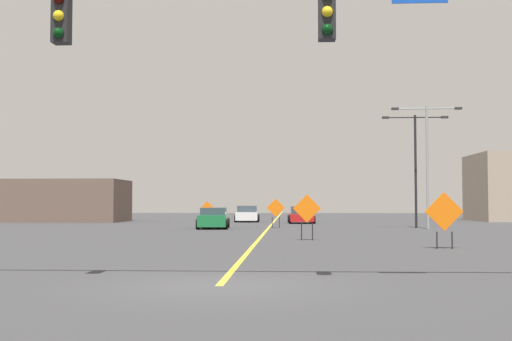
% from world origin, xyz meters
% --- Properties ---
extents(ground, '(188.85, 188.85, 0.00)m').
position_xyz_m(ground, '(0.00, 0.00, 0.00)').
color(ground, '#38383A').
extents(road_centre_stripe, '(0.16, 104.92, 0.01)m').
position_xyz_m(road_centre_stripe, '(0.00, 52.46, 0.00)').
color(road_centre_stripe, yellow).
rests_on(road_centre_stripe, ground).
extents(traffic_signal_assembly, '(16.23, 0.44, 6.73)m').
position_xyz_m(traffic_signal_assembly, '(-2.94, -0.01, 5.01)').
color(traffic_signal_assembly, gray).
rests_on(traffic_signal_assembly, ground).
extents(street_lamp_mid_left, '(4.38, 0.24, 7.73)m').
position_xyz_m(street_lamp_mid_left, '(10.03, 28.69, 4.67)').
color(street_lamp_mid_left, gray).
rests_on(street_lamp_mid_left, ground).
extents(street_lamp_near_right, '(4.30, 0.24, 7.42)m').
position_xyz_m(street_lamp_near_right, '(9.65, 30.56, 4.50)').
color(street_lamp_near_right, black).
rests_on(street_lamp_near_right, ground).
extents(construction_sign_right_shoulder, '(1.23, 0.14, 2.01)m').
position_xyz_m(construction_sign_right_shoulder, '(2.15, 15.94, 1.28)').
color(construction_sign_right_shoulder, orange).
rests_on(construction_sign_right_shoulder, ground).
extents(construction_sign_right_lane, '(1.10, 0.08, 1.80)m').
position_xyz_m(construction_sign_right_lane, '(-5.64, 42.77, 1.14)').
color(construction_sign_right_lane, orange).
rests_on(construction_sign_right_lane, ground).
extents(construction_sign_left_lane, '(1.40, 0.13, 2.03)m').
position_xyz_m(construction_sign_left_lane, '(6.91, 10.88, 1.26)').
color(construction_sign_left_lane, orange).
rests_on(construction_sign_left_lane, ground).
extents(construction_sign_median_far, '(1.20, 0.19, 1.92)m').
position_xyz_m(construction_sign_median_far, '(0.47, 30.42, 1.22)').
color(construction_sign_median_far, orange).
rests_on(construction_sign_median_far, ground).
extents(car_white_near, '(2.17, 4.56, 1.39)m').
position_xyz_m(car_white_near, '(-2.30, 44.15, 0.66)').
color(car_white_near, white).
rests_on(car_white_near, ground).
extents(car_red_approaching, '(2.20, 4.24, 1.36)m').
position_xyz_m(car_red_approaching, '(2.31, 40.31, 0.65)').
color(car_red_approaching, red).
rests_on(car_red_approaching, ground).
extents(car_green_passing, '(2.17, 4.34, 1.34)m').
position_xyz_m(car_green_passing, '(-3.50, 29.03, 0.64)').
color(car_green_passing, '#196B38').
rests_on(car_green_passing, ground).
extents(roadside_building_east, '(6.22, 8.36, 6.10)m').
position_xyz_m(roadside_building_east, '(21.35, 47.97, 3.05)').
color(roadside_building_east, gray).
rests_on(roadside_building_east, ground).
extents(roadside_building_west, '(11.59, 6.44, 3.66)m').
position_xyz_m(roadside_building_west, '(-18.91, 43.71, 1.83)').
color(roadside_building_west, brown).
rests_on(roadside_building_west, ground).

